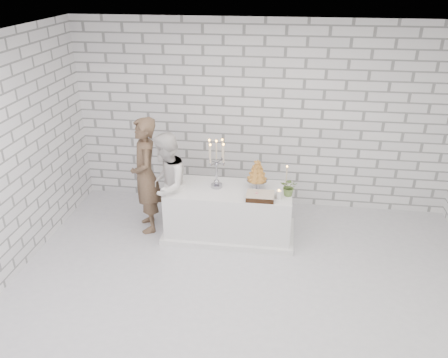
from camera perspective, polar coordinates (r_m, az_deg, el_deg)
The scene contains 12 objects.
ground at distance 5.75m, azimuth 2.60°, elevation -14.44°, with size 6.00×5.00×0.01m, color silver.
ceiling at distance 4.48m, azimuth 3.38°, elevation 16.57°, with size 6.00×5.00×0.01m, color white.
wall_back at distance 7.25m, azimuth 4.79°, elevation 7.77°, with size 6.00×0.01×3.00m, color white.
cake_table at distance 6.71m, azimuth 0.66°, elevation -4.14°, with size 1.80×0.80×0.75m, color white.
groom at distance 6.74m, azimuth -9.81°, elevation 0.42°, with size 0.64×0.42×1.76m, color brown.
bride at distance 6.60m, azimuth -7.20°, elevation -0.84°, with size 0.77×0.60×1.58m, color white.
candelabra at distance 6.44m, azimuth -0.95°, elevation 1.88°, with size 0.30×0.30×0.73m, color #9C9CA6, non-canonical shape.
croquembouche at distance 6.46m, azimuth 4.18°, elevation 0.59°, with size 0.30×0.30×0.46m, color #A06623, non-canonical shape.
chocolate_cake at distance 6.27m, azimuth 4.57°, elevation -2.17°, with size 0.38×0.27×0.08m, color black.
pillar_candle at distance 6.30m, azimuth 6.89°, elevation -1.97°, with size 0.08×0.08×0.12m, color white.
extra_taper at distance 6.58m, azimuth 7.84°, elevation 0.22°, with size 0.06×0.06×0.32m, color beige.
flowers at distance 6.37m, azimuth 8.20°, elevation -0.98°, with size 0.24×0.21×0.27m, color #485E2B.
Camera 1 is at (0.36, -4.41, 3.68)m, focal length 36.42 mm.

